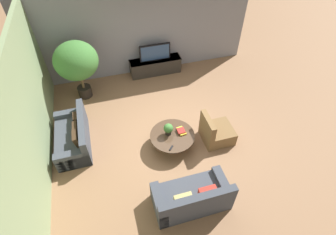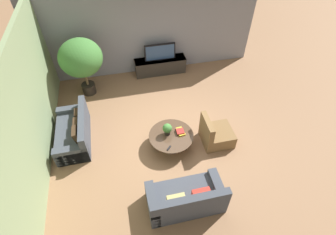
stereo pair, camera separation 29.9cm
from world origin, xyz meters
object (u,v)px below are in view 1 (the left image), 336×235
Objects in this scene: potted_palm_tall at (76,62)px; potted_plant_tabletop at (168,129)px; media_console at (155,66)px; armchair_wicker at (216,132)px; couch_near_entry at (192,198)px; television at (155,52)px; coffee_table at (172,138)px; couch_by_wall at (74,137)px.

potted_plant_tabletop is (2.03, -2.69, -0.71)m from potted_palm_tall.
potted_palm_tall is at bearing -166.65° from media_console.
media_console is 2.11× the size of armchair_wicker.
couch_near_entry is 1.86m from potted_plant_tabletop.
couch_near_entry is 5.06m from potted_palm_tall.
television is 0.56× the size of potted_palm_tall.
armchair_wicker is at bearing -41.14° from potted_palm_tall.
television is at bearing 83.31° from coffee_table.
potted_palm_tall is at bearing 127.06° from potted_plant_tabletop.
couch_by_wall is at bearing -101.02° from potted_palm_tall.
television is at bearing 12.93° from armchair_wicker.
couch_by_wall is at bearing -138.23° from media_console.
potted_palm_tall is at bearing -65.77° from couch_near_entry.
potted_palm_tall is at bearing 168.98° from couch_by_wall.
couch_near_entry reaches higher than coffee_table.
couch_near_entry is (2.42, -2.53, -0.00)m from couch_by_wall.
couch_near_entry reaches higher than potted_plant_tabletop.
couch_by_wall reaches higher than coffee_table.
media_console is 3.89m from couch_by_wall.
potted_plant_tabletop is at bearing 74.00° from couch_by_wall.
potted_plant_tabletop is at bearing 140.67° from coffee_table.
media_console is at bearing 131.77° from couch_by_wall.
television reaches higher than couch_by_wall.
television is at bearing 131.75° from couch_by_wall.
couch_by_wall is 1.98× the size of armchair_wicker.
armchair_wicker is at bearing -9.14° from potted_plant_tabletop.
media_console is 3.58m from armchair_wicker.
coffee_table is 2.62m from couch_by_wall.
potted_palm_tall is (-2.51, -0.60, 1.01)m from media_console.
television is 3.13× the size of potted_plant_tabletop.
media_console is 1.70× the size of television.
television is 3.33m from potted_plant_tabletop.
potted_palm_tall is (-2.12, 2.76, 1.01)m from coffee_table.
television reaches higher than couch_near_entry.
couch_near_entry is 0.88× the size of potted_palm_tall.
couch_near_entry is 2.07m from armchair_wicker.
potted_plant_tabletop is (-0.48, -3.28, -0.24)m from television.
couch_by_wall is (-2.90, -2.59, 0.00)m from media_console.
television is 1.24× the size of armchair_wicker.
armchair_wicker is 4.52m from potted_palm_tall.
television reaches higher than media_console.
media_console is 1.54× the size of coffee_table.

